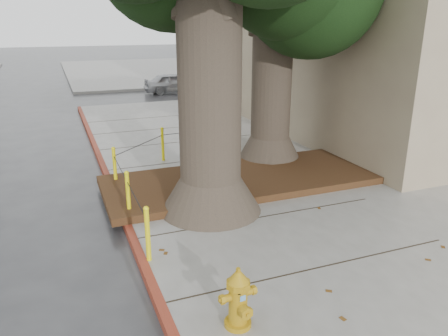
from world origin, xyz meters
The scene contains 9 objects.
ground centered at (0.00, 0.00, 0.00)m, with size 140.00×140.00×0.00m, color #28282B.
sidewalk_far centered at (6.00, 30.00, 0.07)m, with size 16.00×20.00×0.15m, color slate.
curb_red centered at (-2.00, 2.50, 0.07)m, with size 0.14×26.00×0.16m, color maroon.
planter_bed centered at (0.90, 3.90, 0.23)m, with size 6.40×2.60×0.16m, color black.
building_side_white centered at (16.00, 26.00, 4.50)m, with size 10.00×10.00×9.00m, color silver.
bollard_ring centered at (-0.87, 4.38, 0.66)m, with size 3.79×5.39×0.95m.
fire_hydrant centered at (-1.19, -0.79, 0.55)m, with size 0.44×0.40×0.83m.
car_silver centered at (3.26, 18.65, 0.55)m, with size 1.30×3.23×1.10m, color #ACADB2.
car_red centered at (7.68, 17.76, 0.68)m, with size 1.45×4.16×1.37m, color maroon.
Camera 1 is at (-3.04, -5.01, 3.81)m, focal length 35.00 mm.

